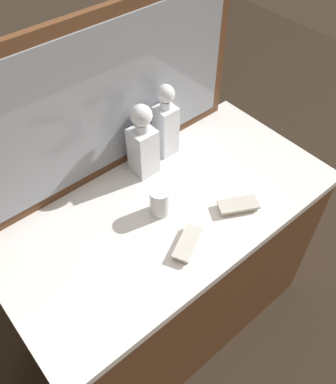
{
  "coord_description": "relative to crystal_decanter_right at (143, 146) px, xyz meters",
  "views": [
    {
      "loc": [
        -0.59,
        -0.7,
        1.91
      ],
      "look_at": [
        0.0,
        0.0,
        0.9
      ],
      "focal_mm": 38.2,
      "sensor_mm": 36.0,
      "label": 1
    }
  ],
  "objects": [
    {
      "name": "ground_plane",
      "position": [
        -0.05,
        -0.2,
        -0.94
      ],
      "size": [
        6.0,
        6.0,
        0.0
      ],
      "primitive_type": "plane",
      "color": "#2D2319"
    },
    {
      "name": "dresser",
      "position": [
        -0.05,
        -0.2,
        -0.53
      ],
      "size": [
        1.21,
        0.62,
        0.82
      ],
      "color": "brown",
      "rests_on": "ground_plane"
    },
    {
      "name": "dresser_mirror",
      "position": [
        -0.05,
        0.09,
        0.18
      ],
      "size": [
        1.05,
        0.03,
        0.6
      ],
      "color": "brown",
      "rests_on": "dresser"
    },
    {
      "name": "crystal_decanter_right",
      "position": [
        0.0,
        0.0,
        0.0
      ],
      "size": [
        0.09,
        0.09,
        0.29
      ],
      "color": "white",
      "rests_on": "dresser"
    },
    {
      "name": "crystal_decanter_rear",
      "position": [
        0.13,
        0.03,
        0.0
      ],
      "size": [
        0.07,
        0.07,
        0.3
      ],
      "color": "white",
      "rests_on": "dresser"
    },
    {
      "name": "crystal_tumbler_center",
      "position": [
        -0.08,
        -0.19,
        -0.07
      ],
      "size": [
        0.07,
        0.07,
        0.1
      ],
      "color": "white",
      "rests_on": "dresser"
    },
    {
      "name": "silver_brush_right",
      "position": [
        0.13,
        -0.36,
        -0.11
      ],
      "size": [
        0.15,
        0.12,
        0.02
      ],
      "color": "#B7A88C",
      "rests_on": "dresser"
    },
    {
      "name": "silver_brush_front",
      "position": [
        -0.11,
        -0.36,
        -0.11
      ],
      "size": [
        0.15,
        0.12,
        0.02
      ],
      "color": "#B7A88C",
      "rests_on": "dresser"
    }
  ]
}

